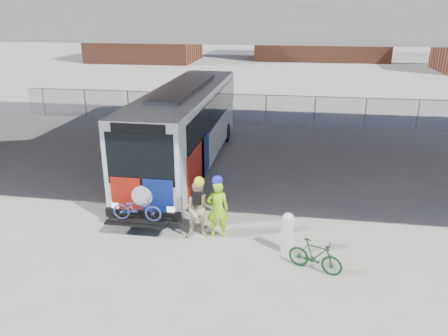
% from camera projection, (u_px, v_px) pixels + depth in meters
% --- Properties ---
extents(ground, '(160.00, 160.00, 0.00)m').
position_uv_depth(ground, '(216.00, 200.00, 16.53)').
color(ground, '#9E9991').
rests_on(ground, ground).
extents(bus, '(2.67, 12.90, 3.69)m').
position_uv_depth(bus, '(186.00, 121.00, 19.46)').
color(bus, silver).
rests_on(bus, ground).
extents(overpass, '(40.00, 16.00, 7.95)m').
position_uv_depth(overpass, '(232.00, 16.00, 18.00)').
color(overpass, '#605E59').
rests_on(overpass, ground).
extents(chainlink_fence, '(30.00, 0.06, 30.00)m').
position_uv_depth(chainlink_fence, '(250.00, 101.00, 27.17)').
color(chainlink_fence, gray).
rests_on(chainlink_fence, ground).
extents(brick_buildings, '(54.00, 22.00, 12.00)m').
position_uv_depth(brick_buildings, '(287.00, 20.00, 59.20)').
color(brick_buildings, brown).
rests_on(brick_buildings, ground).
extents(bollard, '(0.33, 0.33, 1.28)m').
position_uv_depth(bollard, '(287.00, 231.00, 12.80)').
color(bollard, white).
rests_on(bollard, ground).
extents(cyclist_hivis, '(0.75, 0.55, 2.08)m').
position_uv_depth(cyclist_hivis, '(217.00, 208.00, 13.58)').
color(cyclist_hivis, '#99F119').
rests_on(cyclist_hivis, ground).
extents(cyclist_tan, '(1.05, 0.90, 2.05)m').
position_uv_depth(cyclist_tan, '(200.00, 209.00, 13.56)').
color(cyclist_tan, tan).
rests_on(cyclist_tan, ground).
extents(bike_parked, '(1.59, 0.97, 0.93)m').
position_uv_depth(bike_parked, '(315.00, 256.00, 11.94)').
color(bike_parked, '#123818').
rests_on(bike_parked, ground).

